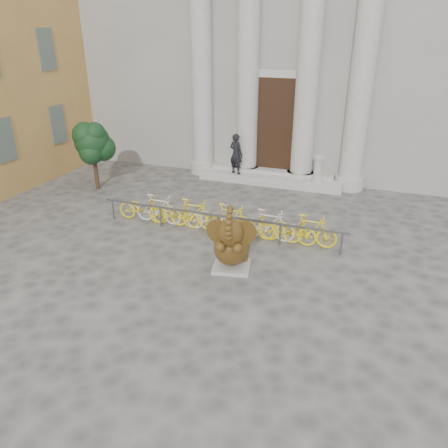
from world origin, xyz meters
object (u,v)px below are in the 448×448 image
(tree, at_px, (93,143))
(pedestrian, at_px, (236,154))
(bike_rack, at_px, (220,218))
(elephant_statue, at_px, (232,245))

(tree, relative_size, pedestrian, 1.61)
(bike_rack, xyz_separation_m, pedestrian, (-1.11, 4.97, 0.71))
(bike_rack, relative_size, pedestrian, 4.73)
(tree, bearing_deg, bike_rack, -19.92)
(elephant_statue, bearing_deg, bike_rack, 106.31)
(elephant_statue, distance_m, bike_rack, 2.35)
(tree, distance_m, pedestrian, 5.75)
(bike_rack, xyz_separation_m, tree, (-6.11, 2.21, 1.40))
(tree, bearing_deg, pedestrian, 28.79)
(bike_rack, distance_m, pedestrian, 5.14)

